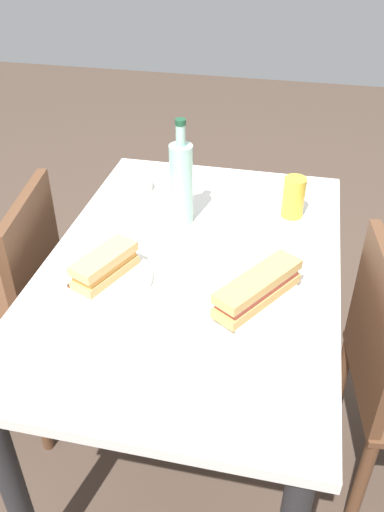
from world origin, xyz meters
The scene contains 13 objects.
ground_plane centered at (0.00, 0.00, 0.00)m, with size 8.00×8.00×0.00m, color #47382D.
dining_table centered at (0.00, 0.00, 0.62)m, with size 1.15×0.78×0.74m.
chair_far centered at (0.01, 0.58, 0.49)m, with size 0.45×0.45×0.86m.
plate_near centered at (-0.13, 0.20, 0.74)m, with size 0.24×0.24×0.01m, color silver.
baguette_sandwich_near centered at (-0.13, 0.20, 0.79)m, with size 0.20×0.13×0.07m.
knife_near centered at (-0.12, 0.25, 0.75)m, with size 0.18×0.06×0.01m.
plate_far centered at (-0.13, -0.19, 0.74)m, with size 0.24×0.24×0.01m, color silver.
baguette_sandwich_far centered at (-0.13, -0.19, 0.79)m, with size 0.25×0.20×0.07m.
knife_far centered at (-0.12, -0.14, 0.75)m, with size 0.17×0.06×0.01m.
water_bottle centered at (0.20, 0.08, 0.86)m, with size 0.07×0.07×0.32m.
beer_glass centered at (0.30, -0.24, 0.80)m, with size 0.07×0.07×0.12m, color gold.
olive_bowl centered at (0.36, 0.26, 0.75)m, with size 0.09×0.09×0.03m, color silver.
paper_napkin centered at (-0.40, 0.09, 0.74)m, with size 0.14×0.14×0.00m, color white.
Camera 1 is at (-1.14, -0.25, 1.59)m, focal length 37.82 mm.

